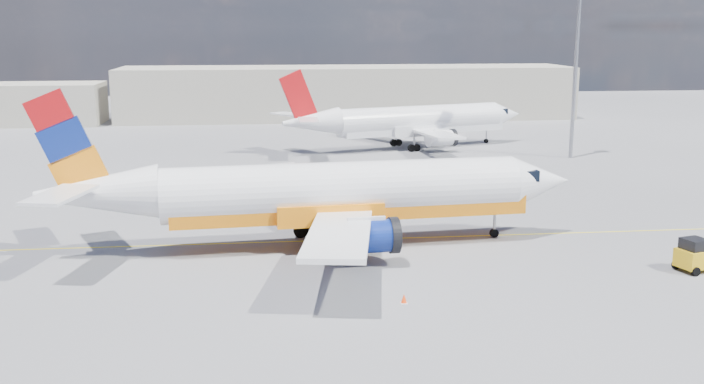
{
  "coord_description": "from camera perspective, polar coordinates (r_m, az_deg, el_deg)",
  "views": [
    {
      "loc": [
        -8.24,
        -48.04,
        14.21
      ],
      "look_at": [
        -2.53,
        2.12,
        3.5
      ],
      "focal_mm": 40.0,
      "sensor_mm": 36.0,
      "label": 1
    }
  ],
  "objects": [
    {
      "name": "traffic_cone",
      "position": [
        41.41,
        3.8,
        -7.75
      ],
      "size": [
        0.36,
        0.36,
        0.51
      ],
      "color": "white",
      "rests_on": "ground"
    },
    {
      "name": "floodlight_mast",
      "position": [
        88.52,
        16.04,
        10.15
      ],
      "size": [
        1.47,
        1.47,
        20.16
      ],
      "color": "#92929A",
      "rests_on": "ground"
    },
    {
      "name": "gse_tug",
      "position": [
        50.81,
        23.94,
        -4.22
      ],
      "size": [
        3.11,
        2.4,
        1.99
      ],
      "rotation": [
        0.0,
        0.0,
        0.28
      ],
      "color": "black",
      "rests_on": "ground"
    },
    {
      "name": "ground",
      "position": [
        50.77,
        3.12,
        -4.29
      ],
      "size": [
        240.0,
        240.0,
        0.0
      ],
      "primitive_type": "plane",
      "color": "#57575C",
      "rests_on": "ground"
    },
    {
      "name": "taxi_line",
      "position": [
        53.62,
        2.58,
        -3.4
      ],
      "size": [
        70.0,
        0.15,
        0.01
      ],
      "primitive_type": "cube",
      "color": "yellow",
      "rests_on": "ground"
    },
    {
      "name": "terminal_annex",
      "position": [
        126.04,
        -23.56,
        5.88
      ],
      "size": [
        26.0,
        10.0,
        6.0
      ],
      "primitive_type": "cube",
      "color": "#A8A291",
      "rests_on": "ground"
    },
    {
      "name": "terminal_main",
      "position": [
        124.17,
        -0.36,
        7.26
      ],
      "size": [
        70.0,
        14.0,
        8.0
      ],
      "primitive_type": "cube",
      "color": "#A8A291",
      "rests_on": "ground"
    },
    {
      "name": "main_jet",
      "position": [
        50.86,
        -1.91,
        -0.11
      ],
      "size": [
        35.29,
        27.83,
        10.7
      ],
      "rotation": [
        0.0,
        0.0,
        0.08
      ],
      "color": "white",
      "rests_on": "ground"
    },
    {
      "name": "second_jet",
      "position": [
        92.98,
        4.38,
        5.14
      ],
      "size": [
        31.69,
        24.1,
        9.61
      ],
      "rotation": [
        0.0,
        0.0,
        0.31
      ],
      "color": "white",
      "rests_on": "ground"
    }
  ]
}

